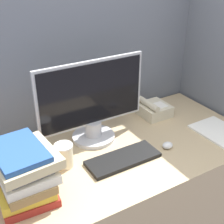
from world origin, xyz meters
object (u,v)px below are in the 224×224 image
(keyboard, at_px, (123,159))
(coffee_cup, at_px, (64,155))
(mouse, at_px, (168,145))
(desk_telephone, at_px, (154,109))
(monitor, at_px, (92,105))
(book_stack, at_px, (24,173))

(keyboard, distance_m, coffee_cup, 0.29)
(mouse, xyz_separation_m, coffee_cup, (-0.52, 0.14, 0.04))
(mouse, relative_size, desk_telephone, 0.32)
(mouse, bearing_deg, monitor, 135.17)
(keyboard, distance_m, desk_telephone, 0.51)
(coffee_cup, height_order, book_stack, book_stack)
(coffee_cup, bearing_deg, keyboard, -22.58)
(keyboard, xyz_separation_m, desk_telephone, (0.41, 0.30, 0.03))
(monitor, distance_m, desk_telephone, 0.47)
(monitor, bearing_deg, book_stack, -150.92)
(book_stack, bearing_deg, mouse, -2.81)
(keyboard, bearing_deg, coffee_cup, 157.42)
(mouse, distance_m, desk_telephone, 0.36)
(coffee_cup, xyz_separation_m, book_stack, (-0.21, -0.10, 0.05))
(monitor, relative_size, desk_telephone, 3.30)
(mouse, height_order, book_stack, book_stack)
(keyboard, height_order, mouse, mouse)
(keyboard, bearing_deg, monitor, 96.61)
(desk_telephone, bearing_deg, book_stack, -161.97)
(monitor, height_order, book_stack, monitor)
(book_stack, relative_size, desk_telephone, 1.63)
(mouse, height_order, desk_telephone, desk_telephone)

